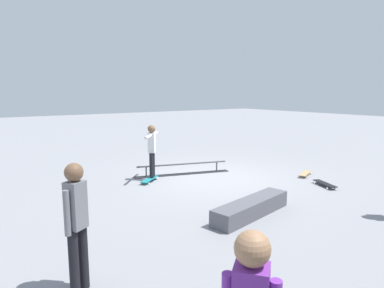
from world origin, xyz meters
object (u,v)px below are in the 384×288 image
Objects in this scene: skate_ledge at (251,208)px; bystander_grey_shirt at (77,220)px; loose_skateboard_black at (325,184)px; grind_rail at (183,169)px; skater_main at (152,148)px; loose_skateboard_natural at (305,173)px; skateboard_main at (150,179)px.

bystander_grey_shirt is (3.63, 0.62, 0.77)m from skate_ledge.
skate_ledge reaches higher than loose_skateboard_black.
grind_rail is 1.76× the size of bystander_grey_shirt.
grind_rail is 1.84× the size of skater_main.
loose_skateboard_natural is (-4.00, 2.20, -0.84)m from skater_main.
skate_ledge is at bearing -62.10° from loose_skateboard_black.
skateboard_main is (0.15, 0.12, -0.84)m from skater_main.
grind_rail reaches higher than skate_ledge.
skater_main reaches higher than loose_skateboard_natural.
skateboard_main and loose_skateboard_black have the same top height.
skater_main is 5.37m from bystander_grey_shirt.
loose_skateboard_natural is at bearing 172.39° from loose_skateboard_black.
skater_main is 2.07× the size of skateboard_main.
grind_rail is at bearing 13.65° from bystander_grey_shirt.
skater_main is (1.09, 0.08, 0.77)m from grind_rail.
skate_ledge is (0.76, 3.69, 0.02)m from grind_rail.
skater_main reaches higher than skateboard_main.
loose_skateboard_black is at bearing -90.31° from skater_main.
bystander_grey_shirt reaches higher than skateboard_main.
skate_ledge is 1.28× the size of bystander_grey_shirt.
bystander_grey_shirt is at bearing -175.45° from skater_main.
bystander_grey_shirt is at bearing 61.60° from grind_rail.
skater_main is (0.32, -3.61, 0.75)m from skate_ledge.
skate_ledge is 3.70m from skater_main.
skateboard_main is (1.24, 0.20, -0.07)m from grind_rail.
loose_skateboard_natural is at bearing -15.23° from bystander_grey_shirt.
bystander_grey_shirt reaches higher than loose_skateboard_black.
skateboard_main is at bearing 171.03° from skater_main.
skater_main is 0.96× the size of bystander_grey_shirt.
loose_skateboard_natural is at bearing 117.07° from skateboard_main.
bystander_grey_shirt is 7.63m from loose_skateboard_natural.
grind_rail is 3.57× the size of loose_skateboard_natural.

